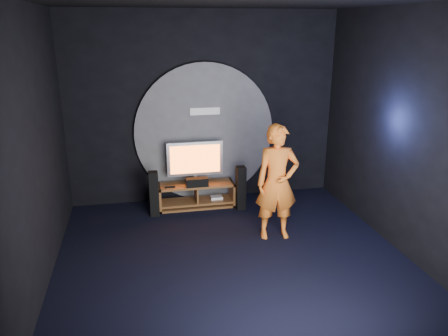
# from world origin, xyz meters

# --- Properties ---
(floor) EXTENTS (5.00, 5.00, 0.00)m
(floor) POSITION_xyz_m (0.00, 0.00, 0.00)
(floor) COLOR black
(floor) RESTS_ON ground
(back_wall) EXTENTS (5.00, 0.04, 3.50)m
(back_wall) POSITION_xyz_m (0.00, 2.50, 1.75)
(back_wall) COLOR black
(back_wall) RESTS_ON ground
(front_wall) EXTENTS (5.00, 0.04, 3.50)m
(front_wall) POSITION_xyz_m (0.00, -2.50, 1.75)
(front_wall) COLOR black
(front_wall) RESTS_ON ground
(left_wall) EXTENTS (0.04, 5.00, 3.50)m
(left_wall) POSITION_xyz_m (-2.50, 0.00, 1.75)
(left_wall) COLOR black
(left_wall) RESTS_ON ground
(right_wall) EXTENTS (0.04, 5.00, 3.50)m
(right_wall) POSITION_xyz_m (2.50, 0.00, 1.75)
(right_wall) COLOR black
(right_wall) RESTS_ON ground
(ceiling) EXTENTS (5.00, 5.00, 0.01)m
(ceiling) POSITION_xyz_m (0.00, 0.00, 3.50)
(ceiling) COLOR black
(ceiling) RESTS_ON back_wall
(wall_disc_panel) EXTENTS (2.60, 0.11, 2.60)m
(wall_disc_panel) POSITION_xyz_m (0.00, 2.44, 1.30)
(wall_disc_panel) COLOR #515156
(wall_disc_panel) RESTS_ON ground
(media_console) EXTENTS (1.39, 0.45, 0.45)m
(media_console) POSITION_xyz_m (-0.23, 2.05, 0.19)
(media_console) COLOR brown
(media_console) RESTS_ON ground
(tv) EXTENTS (1.02, 0.22, 0.77)m
(tv) POSITION_xyz_m (-0.24, 2.12, 0.87)
(tv) COLOR silver
(tv) RESTS_ON media_console
(center_speaker) EXTENTS (0.40, 0.15, 0.15)m
(center_speaker) POSITION_xyz_m (-0.24, 1.91, 0.53)
(center_speaker) COLOR black
(center_speaker) RESTS_ON media_console
(remote) EXTENTS (0.18, 0.05, 0.02)m
(remote) POSITION_xyz_m (-0.72, 1.93, 0.46)
(remote) COLOR black
(remote) RESTS_ON media_console
(tower_speaker_left) EXTENTS (0.16, 0.18, 0.81)m
(tower_speaker_left) POSITION_xyz_m (-1.02, 1.81, 0.40)
(tower_speaker_left) COLOR black
(tower_speaker_left) RESTS_ON ground
(tower_speaker_right) EXTENTS (0.16, 0.18, 0.81)m
(tower_speaker_right) POSITION_xyz_m (0.54, 1.77, 0.40)
(tower_speaker_right) COLOR black
(tower_speaker_right) RESTS_ON ground
(subwoofer) EXTENTS (0.30, 0.30, 0.32)m
(subwoofer) POSITION_xyz_m (1.28, 2.23, 0.16)
(subwoofer) COLOR black
(subwoofer) RESTS_ON ground
(player) EXTENTS (0.69, 0.48, 1.82)m
(player) POSITION_xyz_m (0.82, 0.59, 0.91)
(player) COLOR orange
(player) RESTS_ON ground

